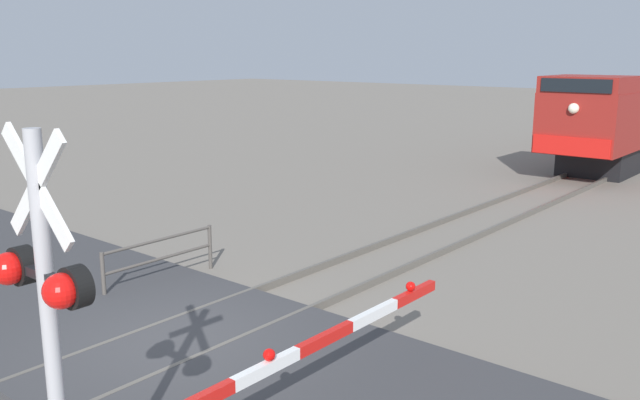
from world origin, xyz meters
The scene contains 7 objects.
ground_plane centered at (0.00, 0.00, 0.00)m, with size 160.00×160.00×0.00m, color slate.
rail_track_left centered at (-0.72, 0.00, 0.07)m, with size 0.08×80.00×0.15m, color #59544C.
rail_track_right centered at (0.72, 0.00, 0.07)m, with size 0.08×80.00×0.15m, color #59544C.
road_surface centered at (0.00, 0.00, 0.07)m, with size 36.00×4.93×0.15m, color #38383A.
locomotive centered at (0.00, 24.15, 1.92)m, with size 2.77×15.20×3.72m.
crossing_signal centered at (2.96, -3.44, 2.45)m, with size 1.18×0.33×3.96m.
guard_railing centered at (-2.58, 1.75, 0.62)m, with size 0.08×2.64×0.95m.
Camera 1 is at (7.98, -5.94, 4.50)m, focal length 37.61 mm.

